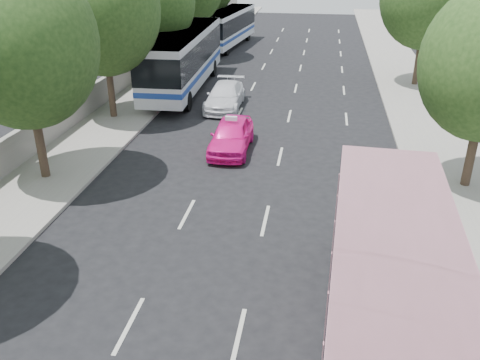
% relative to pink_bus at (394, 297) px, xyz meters
% --- Properties ---
extents(ground, '(120.00, 120.00, 0.00)m').
position_rel_pink_bus_xyz_m(ground, '(-4.50, 2.57, -2.16)').
color(ground, black).
rests_on(ground, ground).
extents(sidewalk_left, '(4.00, 90.00, 0.15)m').
position_rel_pink_bus_xyz_m(sidewalk_left, '(-13.00, 22.57, -2.09)').
color(sidewalk_left, '#9E998E').
rests_on(sidewalk_left, ground).
extents(sidewalk_right, '(4.00, 90.00, 0.12)m').
position_rel_pink_bus_xyz_m(sidewalk_right, '(4.00, 22.57, -2.10)').
color(sidewalk_right, '#9E998E').
rests_on(sidewalk_right, ground).
extents(low_wall, '(0.30, 90.00, 1.50)m').
position_rel_pink_bus_xyz_m(low_wall, '(-14.80, 22.57, -1.26)').
color(low_wall, '#9E998E').
rests_on(low_wall, sidewalk_left).
extents(tree_left_b, '(5.70, 5.70, 8.88)m').
position_rel_pink_bus_xyz_m(tree_left_b, '(-12.92, 8.51, 3.66)').
color(tree_left_b, '#38281E').
rests_on(tree_left_b, ground).
extents(tree_left_c, '(6.00, 6.00, 9.35)m').
position_rel_pink_bus_xyz_m(tree_left_c, '(-13.12, 16.51, 3.96)').
color(tree_left_c, '#38281E').
rests_on(tree_left_c, ground).
extents(pink_bus, '(3.33, 11.01, 3.47)m').
position_rel_pink_bus_xyz_m(pink_bus, '(0.00, 0.00, 0.00)').
color(pink_bus, '#CC8393').
rests_on(pink_bus, ground).
extents(pink_taxi, '(1.83, 4.46, 1.51)m').
position_rel_pink_bus_xyz_m(pink_taxi, '(-5.86, 12.94, -1.40)').
color(pink_taxi, '#FD1698').
rests_on(pink_taxi, ground).
extents(white_pickup, '(2.09, 4.93, 1.42)m').
position_rel_pink_bus_xyz_m(white_pickup, '(-7.41, 19.55, -1.45)').
color(white_pickup, white).
rests_on(white_pickup, ground).
extents(tour_coach_front, '(3.15, 12.83, 3.82)m').
position_rel_pink_bus_xyz_m(tour_coach_front, '(-10.80, 22.97, 0.14)').
color(tour_coach_front, silver).
rests_on(tour_coach_front, ground).
extents(tour_coach_rear, '(3.51, 11.04, 3.25)m').
position_rel_pink_bus_xyz_m(tour_coach_rear, '(-10.63, 38.19, -0.21)').
color(tour_coach_rear, white).
rests_on(tour_coach_rear, ground).
extents(taxi_roof_sign, '(0.55, 0.19, 0.18)m').
position_rel_pink_bus_xyz_m(taxi_roof_sign, '(-5.86, 12.94, -0.56)').
color(taxi_roof_sign, silver).
rests_on(taxi_roof_sign, pink_taxi).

